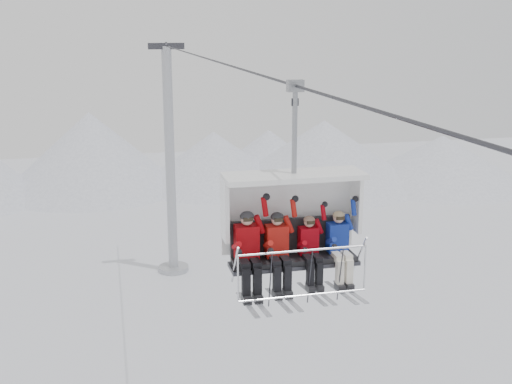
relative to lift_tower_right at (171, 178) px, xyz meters
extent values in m
cone|color=silver|center=(-5.00, 22.00, -2.28)|extent=(16.00, 16.00, 7.00)
cone|color=silver|center=(6.00, 21.00, -3.28)|extent=(14.00, 14.00, 5.00)
cone|color=silver|center=(16.00, 19.00, -2.78)|extent=(18.00, 18.00, 6.00)
cone|color=silver|center=(27.00, 17.00, -3.53)|extent=(16.00, 16.00, 4.50)
cone|color=silver|center=(12.00, 24.00, -3.53)|extent=(12.00, 12.00, 4.50)
cylinder|color=#A4A7AC|center=(0.00, 0.00, 0.87)|extent=(0.56, 0.56, 13.30)
cylinder|color=#A4A7AC|center=(0.00, 0.00, -5.63)|extent=(1.80, 1.80, 0.30)
cube|color=#313137|center=(0.00, 0.00, 7.52)|extent=(2.00, 0.35, 0.35)
cylinder|color=#313137|center=(0.00, -22.00, 7.52)|extent=(0.06, 50.00, 0.06)
cube|color=black|center=(0.00, -25.29, 4.17)|extent=(2.43, 0.55, 0.10)
cube|color=black|center=(0.00, -25.03, 4.57)|extent=(2.43, 0.10, 0.71)
cube|color=#313137|center=(0.00, -25.29, 4.08)|extent=(2.54, 0.60, 0.08)
cube|color=white|center=(0.00, -24.81, 5.02)|extent=(2.71, 0.10, 1.61)
cube|color=white|center=(0.00, -25.21, 5.82)|extent=(2.71, 0.90, 0.10)
cylinder|color=silver|center=(0.00, -25.84, 4.54)|extent=(2.48, 0.04, 0.04)
cylinder|color=silver|center=(0.00, -25.91, 3.67)|extent=(2.48, 0.04, 0.04)
cylinder|color=gray|center=(0.00, -25.19, 6.67)|extent=(0.10, 0.10, 1.70)
cube|color=gray|center=(0.00, -25.19, 7.52)|extent=(0.30, 0.18, 0.22)
cube|color=#A2050B|center=(-0.94, -25.25, 4.59)|extent=(0.45, 0.30, 0.67)
sphere|color=tan|center=(-0.94, -25.29, 5.06)|extent=(0.25, 0.25, 0.25)
cube|color=black|center=(-1.05, -25.69, 3.95)|extent=(0.15, 0.15, 0.54)
cube|color=black|center=(-0.83, -25.69, 3.95)|extent=(0.15, 0.15, 0.54)
cube|color=#AFB2B9|center=(-1.05, -25.79, 3.54)|extent=(0.10, 1.69, 0.26)
cube|color=#AFB2B9|center=(-0.83, -25.79, 3.54)|extent=(0.10, 1.69, 0.26)
cube|color=red|center=(-0.35, -25.25, 4.56)|extent=(0.42, 0.28, 0.63)
sphere|color=tan|center=(-0.35, -25.29, 5.01)|extent=(0.23, 0.23, 0.23)
cube|color=black|center=(-0.45, -25.69, 3.97)|extent=(0.14, 0.15, 0.51)
cube|color=black|center=(-0.25, -25.69, 3.97)|extent=(0.14, 0.15, 0.51)
cube|color=#AFB2B9|center=(-0.45, -25.79, 3.57)|extent=(0.10, 1.69, 0.26)
cube|color=#AFB2B9|center=(-0.25, -25.79, 3.57)|extent=(0.10, 1.69, 0.26)
cube|color=#A5030E|center=(0.29, -25.25, 4.52)|extent=(0.37, 0.25, 0.55)
sphere|color=tan|center=(0.29, -25.29, 4.91)|extent=(0.20, 0.20, 0.20)
cube|color=black|center=(0.20, -25.69, 4.00)|extent=(0.12, 0.15, 0.44)
cube|color=black|center=(0.38, -25.69, 4.00)|extent=(0.12, 0.15, 0.44)
cube|color=#AFB2B9|center=(0.20, -25.79, 3.64)|extent=(0.08, 1.69, 0.26)
cube|color=#AFB2B9|center=(0.38, -25.79, 3.64)|extent=(0.08, 1.69, 0.26)
cube|color=#152FA0|center=(0.89, -25.25, 4.54)|extent=(0.40, 0.26, 0.59)
sphere|color=tan|center=(0.89, -25.29, 4.96)|extent=(0.22, 0.22, 0.22)
cube|color=white|center=(0.80, -25.69, 3.98)|extent=(0.13, 0.15, 0.47)
cube|color=white|center=(0.99, -25.69, 3.98)|extent=(0.13, 0.15, 0.47)
cube|color=#AFB2B9|center=(0.80, -25.79, 3.61)|extent=(0.09, 1.69, 0.26)
cube|color=#AFB2B9|center=(0.99, -25.79, 3.61)|extent=(0.09, 1.69, 0.26)
camera|label=1|loc=(-3.40, -36.60, 8.58)|focal=45.00mm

